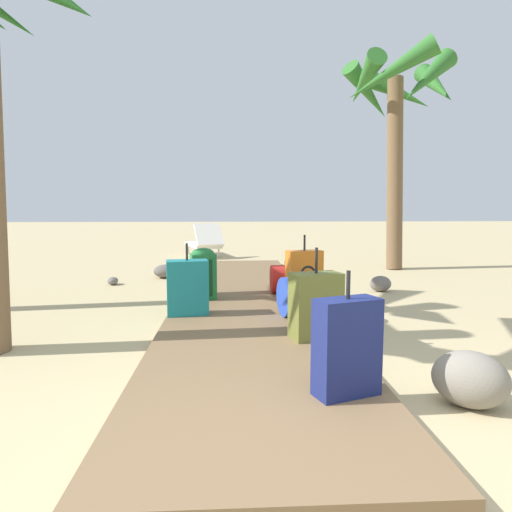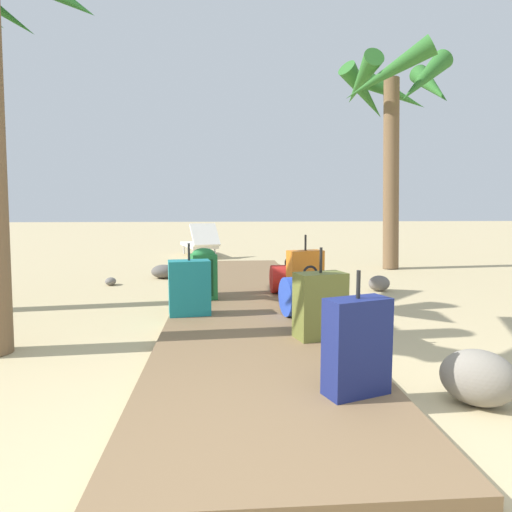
% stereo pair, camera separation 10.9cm
% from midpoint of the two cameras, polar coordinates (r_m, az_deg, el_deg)
% --- Properties ---
extents(ground_plane, '(60.00, 60.00, 0.00)m').
position_cam_midpoint_polar(ground_plane, '(4.74, -0.58, -8.15)').
color(ground_plane, tan).
extents(boardwalk, '(1.61, 7.60, 0.08)m').
position_cam_midpoint_polar(boardwalk, '(5.47, -0.94, -5.76)').
color(boardwalk, brown).
rests_on(boardwalk, ground).
extents(suitcase_olive, '(0.46, 0.34, 0.76)m').
position_cam_midpoint_polar(suitcase_olive, '(3.85, 8.34, -6.19)').
color(suitcase_olive, olive).
rests_on(suitcase_olive, boardwalk).
extents(suitcase_navy, '(0.42, 0.30, 0.74)m').
position_cam_midpoint_polar(suitcase_navy, '(2.75, 12.49, -11.11)').
color(suitcase_navy, navy).
rests_on(suitcase_navy, boardwalk).
extents(suitcase_orange, '(0.43, 0.28, 0.78)m').
position_cam_midpoint_polar(suitcase_orange, '(5.21, 6.67, -2.60)').
color(suitcase_orange, orange).
rests_on(suitcase_orange, boardwalk).
extents(duffel_bag_blue, '(0.61, 0.50, 0.51)m').
position_cam_midpoint_polar(duffel_bag_blue, '(4.65, 7.20, -4.97)').
color(duffel_bag_blue, '#2847B7').
rests_on(duffel_bag_blue, boardwalk).
extents(backpack_green, '(0.33, 0.29, 0.61)m').
position_cam_midpoint_polar(backpack_green, '(5.42, -6.08, -2.05)').
color(backpack_green, '#237538').
rests_on(backpack_green, boardwalk).
extents(duffel_bag_red, '(0.52, 0.37, 0.47)m').
position_cam_midpoint_polar(duffel_bag_red, '(5.81, 4.93, -2.87)').
color(duffel_bag_red, red).
rests_on(duffel_bag_red, boardwalk).
extents(suitcase_teal, '(0.44, 0.30, 0.73)m').
position_cam_midpoint_polar(suitcase_teal, '(4.67, -7.96, -3.93)').
color(suitcase_teal, '#197A7F').
rests_on(suitcase_teal, boardwalk).
extents(palm_tree_far_right, '(2.09, 2.30, 3.95)m').
position_cam_midpoint_polar(palm_tree_far_right, '(9.15, 17.63, 17.76)').
color(palm_tree_far_right, brown).
rests_on(palm_tree_far_right, ground).
extents(lounge_chair, '(1.02, 1.65, 0.79)m').
position_cam_midpoint_polar(lounge_chair, '(10.75, -6.23, 1.70)').
color(lounge_chair, white).
rests_on(lounge_chair, ground).
extents(rock_right_near, '(0.55, 0.53, 0.34)m').
position_cam_midpoint_polar(rock_right_near, '(3.07, 26.28, -13.72)').
color(rock_right_near, gray).
rests_on(rock_right_near, ground).
extents(rock_left_near, '(0.53, 0.52, 0.22)m').
position_cam_midpoint_polar(rock_left_near, '(7.65, -10.85, -1.88)').
color(rock_left_near, '#5B5651').
rests_on(rock_left_near, ground).
extents(rock_left_mid, '(0.18, 0.24, 0.12)m').
position_cam_midpoint_polar(rock_left_mid, '(7.18, -17.15, -3.00)').
color(rock_left_mid, slate).
rests_on(rock_left_mid, ground).
extents(rock_right_far, '(0.30, 0.24, 0.22)m').
position_cam_midpoint_polar(rock_right_far, '(6.56, 15.85, -3.37)').
color(rock_right_far, slate).
rests_on(rock_right_far, ground).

